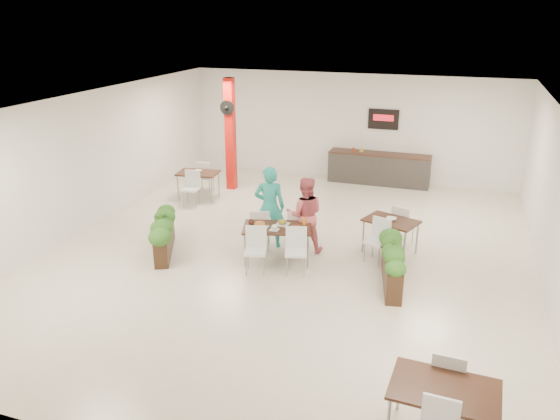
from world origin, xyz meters
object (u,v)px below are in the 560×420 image
object	(u,v)px
service_counter	(379,168)
diner_woman	(305,215)
red_column	(230,133)
side_table_b	(391,226)
side_table_a	(198,177)
side_table_c	(444,396)
main_table	(277,232)
diner_man	(270,207)
planter_left	(164,231)
planter_right	(392,260)

from	to	relation	value
service_counter	diner_woman	size ratio (longest dim) A/B	1.80
red_column	diner_woman	size ratio (longest dim) A/B	1.92
red_column	side_table_b	xyz separation A→B (m)	(5.04, -3.09, -1.02)
side_table_b	side_table_a	bearing A→B (deg)	-179.72
red_column	diner_woman	bearing A→B (deg)	-47.48
side_table_c	main_table	bearing A→B (deg)	133.32
side_table_a	diner_woman	bearing A→B (deg)	-40.21
side_table_b	side_table_c	bearing A→B (deg)	-55.76
red_column	diner_man	size ratio (longest dim) A/B	1.75
diner_woman	side_table_c	bearing A→B (deg)	107.14
red_column	planter_left	bearing A→B (deg)	-84.48
main_table	planter_right	bearing A→B (deg)	-6.91
side_table_a	red_column	bearing A→B (deg)	58.19
diner_man	side_table_a	size ratio (longest dim) A/B	1.10
red_column	service_counter	bearing A→B (deg)	25.00
diner_man	planter_left	world-z (taller)	diner_man
main_table	side_table_b	size ratio (longest dim) A/B	1.13
diner_woman	side_table_a	xyz separation A→B (m)	(-3.78, 2.45, -0.21)
main_table	diner_man	bearing A→B (deg)	120.81
red_column	side_table_a	distance (m)	1.60
diner_woman	planter_right	bearing A→B (deg)	138.86
planter_right	diner_woman	bearing A→B (deg)	154.66
main_table	diner_woman	world-z (taller)	diner_woman
diner_woman	planter_right	distance (m)	2.25
main_table	diner_man	xyz separation A→B (m)	(-0.39, 0.66, 0.28)
main_table	planter_left	xyz separation A→B (m)	(-2.41, -0.41, -0.14)
planter_right	side_table_a	bearing A→B (deg)	149.57
planter_left	side_table_b	xyz separation A→B (m)	(4.59, 1.55, 0.13)
planter_right	side_table_b	size ratio (longest dim) A/B	1.10
diner_man	side_table_b	size ratio (longest dim) A/B	1.10
planter_left	planter_right	world-z (taller)	planter_right
diner_man	planter_left	size ratio (longest dim) A/B	1.10
planter_left	side_table_c	world-z (taller)	planter_left
planter_left	diner_man	bearing A→B (deg)	27.92
main_table	diner_man	distance (m)	0.81
diner_woman	main_table	bearing A→B (deg)	42.37
planter_right	side_table_c	xyz separation A→B (m)	(1.13, -3.89, 0.14)
diner_man	planter_right	world-z (taller)	diner_man
main_table	planter_left	distance (m)	2.45
diner_man	side_table_c	distance (m)	6.25
main_table	side_table_a	distance (m)	4.59
diner_man	red_column	bearing A→B (deg)	-71.08
service_counter	side_table_b	bearing A→B (deg)	-78.12
side_table_b	planter_left	bearing A→B (deg)	-141.50
side_table_c	planter_right	bearing A→B (deg)	109.25
service_counter	side_table_c	bearing A→B (deg)	-76.80
planter_left	side_table_a	size ratio (longest dim) A/B	1.00
side_table_b	side_table_c	world-z (taller)	same
service_counter	side_table_a	world-z (taller)	service_counter
main_table	planter_left	bearing A→B (deg)	-170.25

